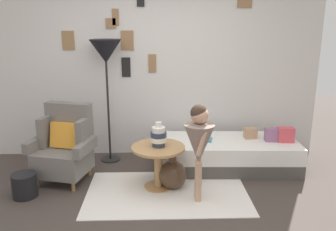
{
  "coord_description": "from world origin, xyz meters",
  "views": [
    {
      "loc": [
        0.01,
        -3.21,
        1.99
      ],
      "look_at": [
        0.15,
        0.95,
        0.85
      ],
      "focal_mm": 37.75,
      "sensor_mm": 36.0,
      "label": 1
    }
  ],
  "objects_px": {
    "demijohn_near": "(173,174)",
    "magazine_basket": "(24,185)",
    "daybed": "(226,154)",
    "book_on_daybed": "(203,139)",
    "armchair": "(65,146)",
    "side_table": "(158,158)",
    "person_child": "(199,140)",
    "vase_striped": "(159,136)",
    "floor_lamp": "(106,56)"
  },
  "relations": [
    {
      "from": "side_table",
      "to": "vase_striped",
      "type": "xyz_separation_m",
      "value": [
        0.01,
        0.01,
        0.27
      ]
    },
    {
      "from": "armchair",
      "to": "magazine_basket",
      "type": "distance_m",
      "value": 0.67
    },
    {
      "from": "person_child",
      "to": "book_on_daybed",
      "type": "bearing_deg",
      "value": 79.03
    },
    {
      "from": "side_table",
      "to": "vase_striped",
      "type": "relative_size",
      "value": 2.15
    },
    {
      "from": "vase_striped",
      "to": "book_on_daybed",
      "type": "bearing_deg",
      "value": 42.66
    },
    {
      "from": "magazine_basket",
      "to": "floor_lamp",
      "type": "bearing_deg",
      "value": 51.85
    },
    {
      "from": "daybed",
      "to": "magazine_basket",
      "type": "xyz_separation_m",
      "value": [
        -2.49,
        -0.75,
        -0.06
      ]
    },
    {
      "from": "vase_striped",
      "to": "person_child",
      "type": "height_order",
      "value": "person_child"
    },
    {
      "from": "vase_striped",
      "to": "magazine_basket",
      "type": "xyz_separation_m",
      "value": [
        -1.55,
        -0.19,
        -0.52
      ]
    },
    {
      "from": "daybed",
      "to": "book_on_daybed",
      "type": "height_order",
      "value": "book_on_daybed"
    },
    {
      "from": "side_table",
      "to": "floor_lamp",
      "type": "relative_size",
      "value": 0.37
    },
    {
      "from": "daybed",
      "to": "magazine_basket",
      "type": "relative_size",
      "value": 6.88
    },
    {
      "from": "magazine_basket",
      "to": "book_on_daybed",
      "type": "bearing_deg",
      "value": 19.15
    },
    {
      "from": "demijohn_near",
      "to": "vase_striped",
      "type": "bearing_deg",
      "value": 172.04
    },
    {
      "from": "vase_striped",
      "to": "floor_lamp",
      "type": "xyz_separation_m",
      "value": [
        -0.7,
        0.89,
        0.86
      ]
    },
    {
      "from": "magazine_basket",
      "to": "demijohn_near",
      "type": "bearing_deg",
      "value": 5.45
    },
    {
      "from": "side_table",
      "to": "person_child",
      "type": "height_order",
      "value": "person_child"
    },
    {
      "from": "person_child",
      "to": "demijohn_near",
      "type": "bearing_deg",
      "value": 132.26
    },
    {
      "from": "floor_lamp",
      "to": "book_on_daybed",
      "type": "bearing_deg",
      "value": -14.09
    },
    {
      "from": "side_table",
      "to": "book_on_daybed",
      "type": "height_order",
      "value": "side_table"
    },
    {
      "from": "person_child",
      "to": "side_table",
      "type": "bearing_deg",
      "value": 144.61
    },
    {
      "from": "vase_striped",
      "to": "book_on_daybed",
      "type": "xyz_separation_m",
      "value": [
        0.61,
        0.56,
        -0.24
      ]
    },
    {
      "from": "floor_lamp",
      "to": "armchair",
      "type": "bearing_deg",
      "value": -128.11
    },
    {
      "from": "demijohn_near",
      "to": "magazine_basket",
      "type": "height_order",
      "value": "demijohn_near"
    },
    {
      "from": "demijohn_near",
      "to": "person_child",
      "type": "bearing_deg",
      "value": -47.74
    },
    {
      "from": "armchair",
      "to": "side_table",
      "type": "xyz_separation_m",
      "value": [
        1.18,
        -0.29,
        -0.05
      ]
    },
    {
      "from": "daybed",
      "to": "demijohn_near",
      "type": "relative_size",
      "value": 4.51
    },
    {
      "from": "book_on_daybed",
      "to": "demijohn_near",
      "type": "distance_m",
      "value": 0.78
    },
    {
      "from": "daybed",
      "to": "person_child",
      "type": "bearing_deg",
      "value": -119.22
    },
    {
      "from": "armchair",
      "to": "vase_striped",
      "type": "distance_m",
      "value": 1.24
    },
    {
      "from": "side_table",
      "to": "floor_lamp",
      "type": "xyz_separation_m",
      "value": [
        -0.7,
        0.9,
        1.12
      ]
    },
    {
      "from": "person_child",
      "to": "vase_striped",
      "type": "bearing_deg",
      "value": 143.57
    },
    {
      "from": "side_table",
      "to": "person_child",
      "type": "relative_size",
      "value": 0.57
    },
    {
      "from": "armchair",
      "to": "demijohn_near",
      "type": "bearing_deg",
      "value": -12.69
    },
    {
      "from": "book_on_daybed",
      "to": "demijohn_near",
      "type": "relative_size",
      "value": 0.51
    },
    {
      "from": "magazine_basket",
      "to": "vase_striped",
      "type": "bearing_deg",
      "value": 6.88
    },
    {
      "from": "book_on_daybed",
      "to": "armchair",
      "type": "bearing_deg",
      "value": -171.03
    },
    {
      "from": "armchair",
      "to": "floor_lamp",
      "type": "height_order",
      "value": "floor_lamp"
    },
    {
      "from": "floor_lamp",
      "to": "person_child",
      "type": "height_order",
      "value": "floor_lamp"
    },
    {
      "from": "book_on_daybed",
      "to": "demijohn_near",
      "type": "height_order",
      "value": "book_on_daybed"
    },
    {
      "from": "daybed",
      "to": "vase_striped",
      "type": "distance_m",
      "value": 1.18
    },
    {
      "from": "daybed",
      "to": "vase_striped",
      "type": "bearing_deg",
      "value": -149.09
    },
    {
      "from": "armchair",
      "to": "daybed",
      "type": "height_order",
      "value": "armchair"
    },
    {
      "from": "daybed",
      "to": "magazine_basket",
      "type": "height_order",
      "value": "daybed"
    },
    {
      "from": "side_table",
      "to": "magazine_basket",
      "type": "bearing_deg",
      "value": -173.4
    },
    {
      "from": "magazine_basket",
      "to": "side_table",
      "type": "bearing_deg",
      "value": 6.6
    },
    {
      "from": "armchair",
      "to": "book_on_daybed",
      "type": "xyz_separation_m",
      "value": [
        1.8,
        0.28,
        -0.02
      ]
    },
    {
      "from": "daybed",
      "to": "vase_striped",
      "type": "xyz_separation_m",
      "value": [
        -0.93,
        -0.56,
        0.46
      ]
    },
    {
      "from": "floor_lamp",
      "to": "demijohn_near",
      "type": "distance_m",
      "value": 1.84
    },
    {
      "from": "person_child",
      "to": "armchair",
      "type": "bearing_deg",
      "value": 159.55
    }
  ]
}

